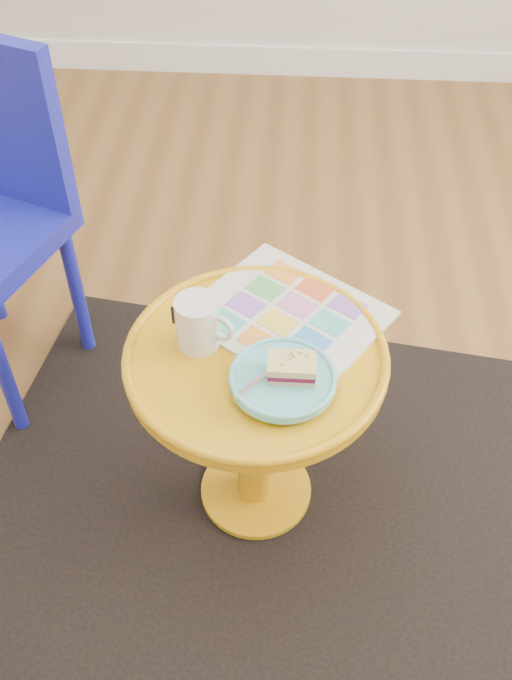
# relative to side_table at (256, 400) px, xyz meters

# --- Properties ---
(floor) EXTENTS (4.00, 4.00, 0.00)m
(floor) POSITION_rel_side_table_xyz_m (-0.18, 0.08, -0.34)
(floor) COLOR brown
(floor) RESTS_ON ground
(rug) EXTENTS (1.45, 1.28, 0.01)m
(rug) POSITION_rel_side_table_xyz_m (0.00, -0.00, -0.34)
(rug) COLOR black
(rug) RESTS_ON ground
(side_table) EXTENTS (0.50, 0.50, 0.48)m
(side_table) POSITION_rel_side_table_xyz_m (0.00, 0.00, 0.00)
(side_table) COLOR orange
(side_table) RESTS_ON ground
(newspaper) EXTENTS (0.45, 0.44, 0.01)m
(newspaper) POSITION_rel_side_table_xyz_m (0.06, 0.11, 0.14)
(newspaper) COLOR silver
(newspaper) RESTS_ON side_table
(mug) EXTENTS (0.11, 0.08, 0.11)m
(mug) POSITION_rel_side_table_xyz_m (-0.11, 0.02, 0.19)
(mug) COLOR silver
(mug) RESTS_ON side_table
(plate) EXTENTS (0.19, 0.19, 0.02)m
(plate) POSITION_rel_side_table_xyz_m (0.05, -0.08, 0.15)
(plate) COLOR #62C6D0
(plate) RESTS_ON newspaper
(cake_slice) EXTENTS (0.09, 0.06, 0.04)m
(cake_slice) POSITION_rel_side_table_xyz_m (0.07, -0.07, 0.18)
(cake_slice) COLOR #D3BC8C
(cake_slice) RESTS_ON plate
(fork) EXTENTS (0.10, 0.12, 0.00)m
(fork) POSITION_rel_side_table_xyz_m (0.02, -0.08, 0.16)
(fork) COLOR silver
(fork) RESTS_ON plate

